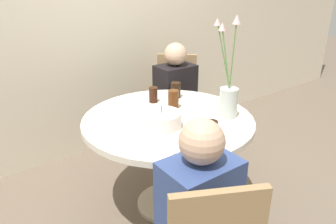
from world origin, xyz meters
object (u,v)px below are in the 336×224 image
(drink_glass_3, at_px, (176,90))
(side_plate, at_px, (168,145))
(drink_glass_1, at_px, (153,95))
(drink_glass_2, at_px, (211,129))
(flower_vase, at_px, (228,93))
(drink_glass_0, at_px, (173,99))
(birthday_cake, at_px, (162,120))
(person_boy, at_px, (175,104))
(chair_far_back, at_px, (176,97))

(drink_glass_3, bearing_deg, side_plate, -130.49)
(drink_glass_1, height_order, drink_glass_2, drink_glass_1)
(flower_vase, relative_size, drink_glass_1, 5.67)
(drink_glass_0, height_order, drink_glass_2, drink_glass_0)
(birthday_cake, height_order, person_boy, person_boy)
(birthday_cake, relative_size, side_plate, 1.15)
(drink_glass_0, xyz_separation_m, person_boy, (0.40, 0.51, -0.29))
(chair_far_back, bearing_deg, drink_glass_1, -100.81)
(drink_glass_0, relative_size, drink_glass_3, 1.09)
(drink_glass_2, bearing_deg, flower_vase, 29.41)
(flower_vase, xyz_separation_m, person_boy, (0.20, 0.84, -0.39))
(birthday_cake, xyz_separation_m, drink_glass_0, (0.25, 0.21, 0.02))
(drink_glass_0, bearing_deg, person_boy, 51.46)
(drink_glass_1, height_order, person_boy, person_boy)
(drink_glass_3, bearing_deg, birthday_cake, -136.68)
(side_plate, bearing_deg, birthday_cake, 62.86)
(drink_glass_1, xyz_separation_m, person_boy, (0.45, 0.32, -0.28))
(side_plate, bearing_deg, drink_glass_0, 49.98)
(chair_far_back, xyz_separation_m, drink_glass_3, (-0.36, -0.46, 0.27))
(birthday_cake, xyz_separation_m, flower_vase, (0.46, -0.12, 0.12))
(drink_glass_0, distance_m, person_boy, 0.71)
(flower_vase, height_order, drink_glass_0, flower_vase)
(chair_far_back, xyz_separation_m, drink_glass_2, (-0.61, -1.13, 0.26))
(side_plate, relative_size, drink_glass_3, 1.75)
(chair_far_back, bearing_deg, drink_glass_2, -77.45)
(drink_glass_1, distance_m, drink_glass_2, 0.69)
(birthday_cake, bearing_deg, person_boy, 47.62)
(drink_glass_0, xyz_separation_m, drink_glass_2, (-0.10, -0.50, -0.01))
(person_boy, bearing_deg, drink_glass_0, -128.54)
(drink_glass_1, bearing_deg, side_plate, -116.93)
(drink_glass_2, relative_size, drink_glass_3, 0.85)
(side_plate, relative_size, drink_glass_1, 1.84)
(birthday_cake, height_order, flower_vase, flower_vase)
(drink_glass_2, bearing_deg, person_boy, 63.58)
(chair_far_back, xyz_separation_m, drink_glass_0, (-0.51, -0.63, 0.28))
(drink_glass_2, xyz_separation_m, person_boy, (0.50, 1.01, -0.27))
(chair_far_back, distance_m, side_plate, 1.39)
(drink_glass_1, bearing_deg, chair_far_back, 38.45)
(chair_far_back, relative_size, flower_vase, 1.38)
(chair_far_back, xyz_separation_m, side_plate, (-0.87, -1.06, 0.22))
(birthday_cake, distance_m, drink_glass_0, 0.33)
(side_plate, distance_m, drink_glass_1, 0.70)
(chair_far_back, height_order, side_plate, chair_far_back)
(birthday_cake, xyz_separation_m, drink_glass_1, (0.20, 0.39, 0.01))
(drink_glass_0, bearing_deg, birthday_cake, -140.04)
(drink_glass_1, xyz_separation_m, drink_glass_3, (0.20, -0.02, 0.00))
(flower_vase, height_order, person_boy, flower_vase)
(flower_vase, relative_size, drink_glass_2, 6.37)
(drink_glass_0, bearing_deg, drink_glass_1, 105.45)
(drink_glass_0, bearing_deg, flower_vase, -57.83)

